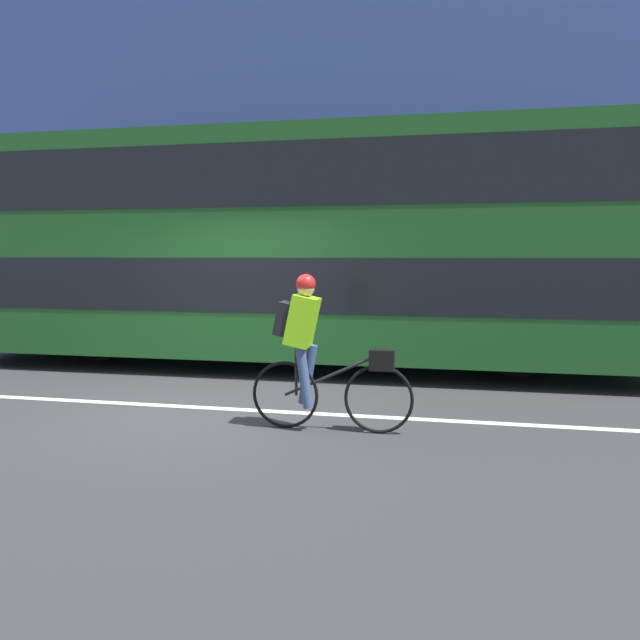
% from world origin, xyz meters
% --- Properties ---
extents(ground_plane, '(80.00, 80.00, 0.00)m').
position_xyz_m(ground_plane, '(0.00, 0.00, 0.00)').
color(ground_plane, '#2D2D30').
extents(road_center_line, '(50.00, 0.14, 0.01)m').
position_xyz_m(road_center_line, '(0.00, 0.13, 0.00)').
color(road_center_line, silver).
rests_on(road_center_line, ground_plane).
extents(sidewalk_curb, '(60.00, 1.93, 0.15)m').
position_xyz_m(sidewalk_curb, '(0.00, 5.64, 0.07)').
color(sidewalk_curb, gray).
rests_on(sidewalk_curb, ground_plane).
extents(building_facade, '(60.00, 0.30, 8.47)m').
position_xyz_m(building_facade, '(0.00, 6.76, 4.24)').
color(building_facade, '#33478C').
rests_on(building_facade, ground_plane).
extents(bus, '(11.62, 2.52, 3.83)m').
position_xyz_m(bus, '(0.52, 3.10, 2.12)').
color(bus, black).
rests_on(bus, ground_plane).
extents(cyclist_on_bike, '(1.77, 0.32, 1.70)m').
position_xyz_m(cyclist_on_bike, '(1.68, -0.52, 0.91)').
color(cyclist_on_bike, black).
rests_on(cyclist_on_bike, ground_plane).
extents(street_sign_post, '(0.36, 0.09, 2.26)m').
position_xyz_m(street_sign_post, '(4.29, 5.54, 1.42)').
color(street_sign_post, '#59595B').
rests_on(street_sign_post, sidewalk_curb).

